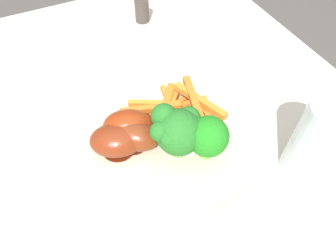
{
  "coord_description": "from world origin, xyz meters",
  "views": [
    {
      "loc": [
        0.18,
        -0.07,
        1.13
      ],
      "look_at": [
        -0.07,
        0.05,
        0.79
      ],
      "focal_mm": 33.35,
      "sensor_mm": 36.0,
      "label": 1
    }
  ],
  "objects_px": {
    "broccoli_floret_middle": "(184,125)",
    "carrot_fries_pile": "(176,107)",
    "chicken_drumstick_extra": "(133,125)",
    "water_glass": "(320,142)",
    "broccoli_floret_back": "(177,129)",
    "pepper_shaker": "(142,10)",
    "broccoli_floret_front": "(206,136)",
    "dining_table": "(159,226)",
    "dinner_plate": "(168,137)",
    "chicken_drumstick_far": "(120,140)",
    "chicken_drumstick_near": "(138,135)"
  },
  "relations": [
    {
      "from": "dinner_plate",
      "to": "broccoli_floret_front",
      "type": "bearing_deg",
      "value": 28.71
    },
    {
      "from": "dinner_plate",
      "to": "pepper_shaker",
      "type": "distance_m",
      "value": 0.32
    },
    {
      "from": "dining_table",
      "to": "carrot_fries_pile",
      "type": "distance_m",
      "value": 0.2
    },
    {
      "from": "broccoli_floret_back",
      "to": "dining_table",
      "type": "bearing_deg",
      "value": -49.57
    },
    {
      "from": "dining_table",
      "to": "broccoli_floret_middle",
      "type": "bearing_deg",
      "value": 126.71
    },
    {
      "from": "chicken_drumstick_near",
      "to": "broccoli_floret_back",
      "type": "bearing_deg",
      "value": 51.6
    },
    {
      "from": "broccoli_floret_front",
      "to": "chicken_drumstick_far",
      "type": "distance_m",
      "value": 0.12
    },
    {
      "from": "broccoli_floret_front",
      "to": "carrot_fries_pile",
      "type": "relative_size",
      "value": 0.51
    },
    {
      "from": "water_glass",
      "to": "carrot_fries_pile",
      "type": "bearing_deg",
      "value": -142.53
    },
    {
      "from": "dining_table",
      "to": "chicken_drumstick_near",
      "type": "xyz_separation_m",
      "value": [
        -0.08,
        0.01,
        0.15
      ]
    },
    {
      "from": "broccoli_floret_front",
      "to": "chicken_drumstick_extra",
      "type": "bearing_deg",
      "value": -135.06
    },
    {
      "from": "broccoli_floret_back",
      "to": "chicken_drumstick_extra",
      "type": "distance_m",
      "value": 0.07
    },
    {
      "from": "broccoli_floret_middle",
      "to": "carrot_fries_pile",
      "type": "bearing_deg",
      "value": 163.67
    },
    {
      "from": "dinner_plate",
      "to": "broccoli_floret_back",
      "type": "relative_size",
      "value": 3.42
    },
    {
      "from": "broccoli_floret_back",
      "to": "dinner_plate",
      "type": "bearing_deg",
      "value": 176.62
    },
    {
      "from": "broccoli_floret_middle",
      "to": "water_glass",
      "type": "distance_m",
      "value": 0.17
    },
    {
      "from": "broccoli_floret_back",
      "to": "carrot_fries_pile",
      "type": "bearing_deg",
      "value": 153.1
    },
    {
      "from": "chicken_drumstick_extra",
      "to": "pepper_shaker",
      "type": "distance_m",
      "value": 0.31
    },
    {
      "from": "broccoli_floret_back",
      "to": "water_glass",
      "type": "xyz_separation_m",
      "value": [
        0.1,
        0.15,
        0.0
      ]
    },
    {
      "from": "pepper_shaker",
      "to": "chicken_drumstick_far",
      "type": "bearing_deg",
      "value": -27.67
    },
    {
      "from": "dining_table",
      "to": "broccoli_floret_middle",
      "type": "distance_m",
      "value": 0.19
    },
    {
      "from": "dinner_plate",
      "to": "chicken_drumstick_far",
      "type": "distance_m",
      "value": 0.07
    },
    {
      "from": "carrot_fries_pile",
      "to": "chicken_drumstick_near",
      "type": "bearing_deg",
      "value": -70.28
    },
    {
      "from": "broccoli_floret_back",
      "to": "pepper_shaker",
      "type": "bearing_deg",
      "value": 165.09
    },
    {
      "from": "chicken_drumstick_extra",
      "to": "broccoli_floret_middle",
      "type": "bearing_deg",
      "value": 51.74
    },
    {
      "from": "chicken_drumstick_extra",
      "to": "carrot_fries_pile",
      "type": "bearing_deg",
      "value": 96.46
    },
    {
      "from": "water_glass",
      "to": "broccoli_floret_front",
      "type": "bearing_deg",
      "value": -121.97
    },
    {
      "from": "broccoli_floret_middle",
      "to": "carrot_fries_pile",
      "type": "xyz_separation_m",
      "value": [
        -0.05,
        0.02,
        -0.03
      ]
    },
    {
      "from": "carrot_fries_pile",
      "to": "chicken_drumstick_extra",
      "type": "bearing_deg",
      "value": -83.54
    },
    {
      "from": "chicken_drumstick_far",
      "to": "water_glass",
      "type": "xyz_separation_m",
      "value": [
        0.13,
        0.22,
        0.03
      ]
    },
    {
      "from": "dining_table",
      "to": "broccoli_floret_front",
      "type": "bearing_deg",
      "value": 103.3
    },
    {
      "from": "broccoli_floret_front",
      "to": "dinner_plate",
      "type": "bearing_deg",
      "value": -151.29
    },
    {
      "from": "dining_table",
      "to": "chicken_drumstick_far",
      "type": "distance_m",
      "value": 0.17
    },
    {
      "from": "broccoli_floret_front",
      "to": "broccoli_floret_middle",
      "type": "bearing_deg",
      "value": -150.35
    },
    {
      "from": "chicken_drumstick_near",
      "to": "pepper_shaker",
      "type": "xyz_separation_m",
      "value": [
        -0.3,
        0.13,
        -0.01
      ]
    },
    {
      "from": "chicken_drumstick_extra",
      "to": "broccoli_floret_front",
      "type": "bearing_deg",
      "value": 44.94
    },
    {
      "from": "dinner_plate",
      "to": "broccoli_floret_middle",
      "type": "distance_m",
      "value": 0.06
    },
    {
      "from": "broccoli_floret_front",
      "to": "broccoli_floret_middle",
      "type": "distance_m",
      "value": 0.03
    },
    {
      "from": "pepper_shaker",
      "to": "broccoli_floret_middle",
      "type": "bearing_deg",
      "value": -12.81
    },
    {
      "from": "broccoli_floret_back",
      "to": "carrot_fries_pile",
      "type": "relative_size",
      "value": 0.55
    },
    {
      "from": "broccoli_floret_back",
      "to": "carrot_fries_pile",
      "type": "height_order",
      "value": "broccoli_floret_back"
    },
    {
      "from": "dining_table",
      "to": "chicken_drumstick_extra",
      "type": "distance_m",
      "value": 0.18
    },
    {
      "from": "chicken_drumstick_near",
      "to": "chicken_drumstick_extra",
      "type": "bearing_deg",
      "value": -175.64
    },
    {
      "from": "chicken_drumstick_far",
      "to": "dinner_plate",
      "type": "bearing_deg",
      "value": 84.58
    },
    {
      "from": "dinner_plate",
      "to": "broccoli_floret_back",
      "type": "distance_m",
      "value": 0.06
    },
    {
      "from": "dinner_plate",
      "to": "carrot_fries_pile",
      "type": "relative_size",
      "value": 1.88
    },
    {
      "from": "carrot_fries_pile",
      "to": "broccoli_floret_middle",
      "type": "bearing_deg",
      "value": -16.33
    },
    {
      "from": "chicken_drumstick_far",
      "to": "water_glass",
      "type": "height_order",
      "value": "water_glass"
    },
    {
      "from": "carrot_fries_pile",
      "to": "chicken_drumstick_extra",
      "type": "distance_m",
      "value": 0.07
    },
    {
      "from": "dining_table",
      "to": "dinner_plate",
      "type": "xyz_separation_m",
      "value": [
        -0.07,
        0.05,
        0.12
      ]
    }
  ]
}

